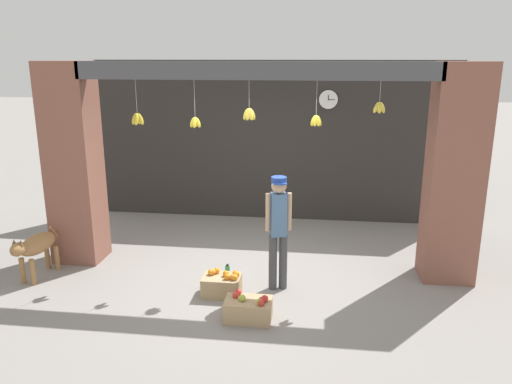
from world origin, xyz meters
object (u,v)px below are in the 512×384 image
object	(u,v)px
dog	(36,246)
fruit_crate_oranges	(222,284)
wall_clock	(328,100)
water_bottle	(228,274)
shopkeeper	(278,225)
fruit_crate_apples	(249,309)

from	to	relation	value
dog	fruit_crate_oranges	distance (m)	2.72
fruit_crate_oranges	wall_clock	bearing A→B (deg)	67.85
water_bottle	dog	bearing A→B (deg)	-176.96
dog	water_bottle	bearing A→B (deg)	101.14
shopkeeper	water_bottle	size ratio (longest dim) A/B	5.50
dog	fruit_crate_apples	bearing A→B (deg)	83.81
fruit_crate_oranges	fruit_crate_apples	bearing A→B (deg)	-53.87
dog	wall_clock	xyz separation A→B (m)	(4.04, 3.10, 1.83)
dog	shopkeeper	bearing A→B (deg)	99.42
water_bottle	wall_clock	size ratio (longest dim) A/B	0.79
dog	water_bottle	size ratio (longest dim) A/B	3.52
fruit_crate_oranges	water_bottle	size ratio (longest dim) A/B	1.75
dog	shopkeeper	distance (m)	3.44
fruit_crate_apples	wall_clock	xyz separation A→B (m)	(0.91, 3.90, 2.15)
fruit_crate_oranges	wall_clock	xyz separation A→B (m)	(1.35, 3.31, 2.15)
fruit_crate_apples	dog	bearing A→B (deg)	165.71
dog	fruit_crate_oranges	xyz separation A→B (m)	(2.70, -0.20, -0.32)
fruit_crate_apples	water_bottle	world-z (taller)	fruit_crate_apples
dog	fruit_crate_apples	world-z (taller)	dog
dog	wall_clock	distance (m)	5.41
dog	fruit_crate_apples	distance (m)	3.25
fruit_crate_oranges	fruit_crate_apples	distance (m)	0.74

